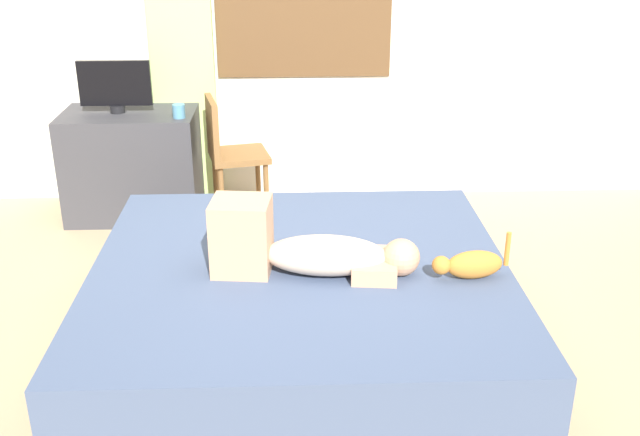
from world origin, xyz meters
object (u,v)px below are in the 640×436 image
bed (301,311)px  person_lying (304,249)px  tv_monitor (115,86)px  desk (133,164)px  chair_by_desk (228,150)px  cup (179,111)px  cat (470,264)px

bed → person_lying: bearing=-75.6°
bed → tv_monitor: (-1.20, 1.84, 0.68)m
desk → chair_by_desk: 0.70m
tv_monitor → cup: tv_monitor is taller
cat → bed: bearing=167.9°
cat → tv_monitor: bearing=134.3°
bed → cat: size_ratio=5.58×
bed → cup: (-0.77, 1.69, 0.54)m
person_lying → chair_by_desk: size_ratio=1.10×
bed → desk: desk is taller
desk → cup: bearing=-22.4°
bed → tv_monitor: size_ratio=4.15×
chair_by_desk → bed: bearing=-75.1°
cat → cup: (-1.53, 1.86, 0.23)m
bed → desk: size_ratio=2.21×
tv_monitor → cup: bearing=-19.2°
cat → desk: 2.76m
desk → cup: (0.37, -0.15, 0.41)m
cat → desk: desk is taller
bed → cat: (0.76, -0.16, 0.31)m
bed → cat: cat is taller
cat → desk: (-1.89, 2.01, -0.19)m
tv_monitor → cup: size_ratio=5.34×
person_lying → cat: bearing=-7.3°
cat → desk: bearing=133.3°
cat → tv_monitor: tv_monitor is taller
tv_monitor → cup: 0.48m
tv_monitor → person_lying: bearing=-57.5°
person_lying → desk: (-1.15, 1.91, -0.23)m
tv_monitor → cat: bearing=-45.7°
cat → cup: bearing=129.4°
desk → chair_by_desk: (0.68, -0.12, 0.14)m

